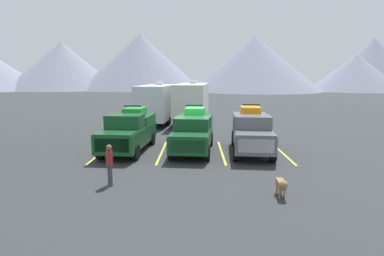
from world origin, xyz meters
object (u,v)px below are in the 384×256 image
pickup_truck_b (193,131)px  dog (282,185)px  pickup_truck_c (252,131)px  camper_trailer_b (192,101)px  camper_trailer_a (157,102)px  pickup_truck_a (129,131)px  person_a (110,162)px

pickup_truck_b → dog: (3.19, -7.09, -0.69)m
pickup_truck_c → camper_trailer_b: 10.92m
pickup_truck_b → camper_trailer_a: camper_trailer_a is taller
pickup_truck_a → dog: 9.87m
pickup_truck_c → person_a: 8.56m
pickup_truck_b → pickup_truck_c: size_ratio=1.02×
camper_trailer_a → person_a: bearing=-89.7°
pickup_truck_b → camper_trailer_b: (-0.20, 10.04, 0.87)m
pickup_truck_c → person_a: size_ratio=3.33×
pickup_truck_a → dog: size_ratio=5.69×
pickup_truck_b → dog: pickup_truck_b is taller
camper_trailer_a → dog: camper_trailer_a is taller
camper_trailer_b → person_a: camper_trailer_b is taller
pickup_truck_a → pickup_truck_b: bearing=-0.1°
pickup_truck_c → camper_trailer_a: (-6.51, 10.50, 0.74)m
dog → pickup_truck_a: bearing=133.9°
camper_trailer_a → person_a: 16.17m
pickup_truck_a → dog: bearing=-46.1°
camper_trailer_a → pickup_truck_b: bearing=-72.3°
pickup_truck_c → person_a: bearing=-138.8°
pickup_truck_b → pickup_truck_c: pickup_truck_c is taller
person_a → camper_trailer_a: bearing=90.3°
camper_trailer_b → pickup_truck_a: bearing=-108.9°
pickup_truck_b → camper_trailer_a: size_ratio=0.67×
camper_trailer_b → dog: 17.53m
camper_trailer_a → dog: (6.45, -17.30, -1.49)m
camper_trailer_a → person_a: (0.07, -16.14, -1.01)m
pickup_truck_a → person_a: bearing=-85.6°
camper_trailer_a → pickup_truck_c: bearing=-58.2°
camper_trailer_b → person_a: size_ratio=5.28×
camper_trailer_a → camper_trailer_b: (3.06, -0.17, 0.06)m
person_a → dog: 6.50m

